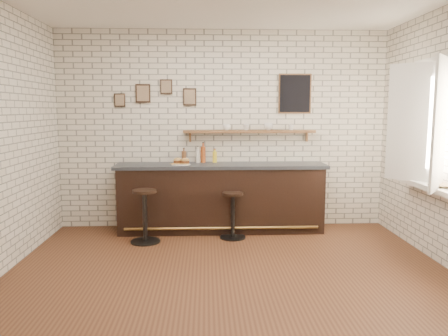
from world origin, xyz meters
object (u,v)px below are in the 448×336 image
Objects in this scene: shelf_cup_d at (291,127)px; book_lower at (437,186)px; condiment_bottle_yellow at (215,157)px; shelf_cup_b at (246,127)px; bar_stool_right at (233,214)px; shelf_cup_a at (227,127)px; bitters_bottle_brown at (184,157)px; book_upper at (437,185)px; shelf_cup_c at (269,127)px; bar_counter at (221,197)px; bar_stool_left at (145,214)px; bitters_bottle_white at (198,156)px; sandwich_plate at (181,164)px; ciabatta_sandwich at (182,161)px; bitters_bottle_amber at (203,154)px.

shelf_cup_d reaches higher than book_lower.
shelf_cup_b is at bearing 0.27° from condiment_bottle_yellow.
condiment_bottle_yellow reaches higher than bar_stool_right.
bitters_bottle_brown is at bearing 156.40° from shelf_cup_a.
bar_stool_right is 2.64m from book_upper.
condiment_bottle_yellow is 0.94m from shelf_cup_c.
shelf_cup_d is at bearing 33.06° from bar_stool_right.
shelf_cup_a reaches higher than book_upper.
bar_counter is 1.20m from bar_stool_left.
book_upper reaches higher than bar_stool_right.
bitters_bottle_white is at bearing 46.57° from bar_stool_left.
sandwich_plate is 3.16× the size of shelf_cup_d.
sandwich_plate is 0.38× the size of bar_stool_left.
book_lower is at bearing -72.76° from shelf_cup_d.
book_lower is at bearing -16.60° from bar_stool_left.
ciabatta_sandwich is 0.96m from bar_stool_left.
book_lower is at bearing -31.05° from bitters_bottle_brown.
shelf_cup_c is at bearing 160.43° from shelf_cup_d.
shelf_cup_b is 1.08× the size of shelf_cup_d.
shelf_cup_c is at bearing 0.10° from bitters_bottle_brown.
shelf_cup_b reaches higher than bitters_bottle_white.
bar_stool_left is 1.80m from shelf_cup_a.
bar_stool_right is 1.46m from shelf_cup_c.
shelf_cup_b is (0.24, 0.60, 1.19)m from bar_stool_right.
book_lower is at bearing -27.76° from bar_stool_right.
bar_stool_left is (-0.48, -0.49, -0.67)m from ciabatta_sandwich.
bar_counter is 1.06m from shelf_cup_a.
shelf_cup_d is 2.33m from book_upper.
condiment_bottle_yellow is 0.99m from bar_stool_right.
condiment_bottle_yellow is at bearing 0.00° from bitters_bottle_brown.
bar_stool_right is 1.62m from shelf_cup_d.
book_upper is at bearing -31.29° from bitters_bottle_brown.
shelf_cup_c reaches higher than sandwich_plate.
bitters_bottle_amber is at bearing 137.52° from shelf_cup_b.
book_upper is (0.00, -0.02, 0.02)m from book_lower.
bar_counter is 14.77× the size of condiment_bottle_yellow.
bitters_bottle_amber is (0.29, 0.00, 0.03)m from bitters_bottle_brown.
condiment_bottle_yellow is 2.37× the size of shelf_cup_d.
bar_counter is 1.51m from shelf_cup_d.
bitters_bottle_amber is at bearing 156.56° from shelf_cup_a.
bitters_bottle_amber is at bearing 0.00° from bitters_bottle_brown.
book_lower reaches higher than bar_stool_right.
book_upper is at bearing -84.49° from shelf_cup_b.
shelf_cup_a reaches higher than condiment_bottle_yellow.
ciabatta_sandwich reaches higher than book_lower.
shelf_cup_c is at bearing 0.16° from condiment_bottle_yellow.
bar_stool_left is at bearing -178.81° from book_upper.
shelf_cup_d is at bearing 144.60° from book_upper.
book_lower is (2.26, -1.19, 0.59)m from bar_stool_right.
bitters_bottle_amber is at bearing -0.00° from bitters_bottle_white.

